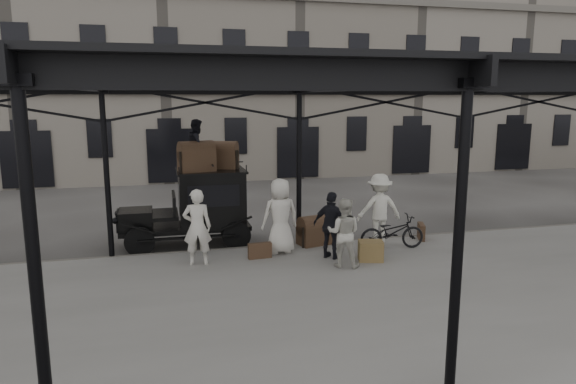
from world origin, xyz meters
The scene contains 18 objects.
ground centered at (0.00, 0.00, 0.00)m, with size 120.00×120.00×0.00m, color #383533.
platform centered at (0.00, -2.00, 0.07)m, with size 28.00×8.00×0.15m, color slate.
canopy centered at (0.00, -1.72, 4.60)m, with size 22.50×9.00×4.74m.
building_frontage centered at (0.00, 18.00, 7.00)m, with size 64.00×8.00×14.00m, color slate.
taxi centered at (-2.63, 3.01, 1.20)m, with size 3.65×1.55×2.18m.
porter_left centered at (-2.88, 0.80, 1.09)m, with size 0.69×0.45×1.88m, color beige.
porter_midleft centered at (0.52, -0.20, 0.99)m, with size 0.81×0.63×1.67m, color beige.
porter_centre centered at (-0.70, 1.26, 1.14)m, with size 0.97×0.63×1.98m, color beige.
porter_official centered at (0.45, 0.48, 1.01)m, with size 1.00×0.42×1.71m, color black.
porter_right centered at (2.23, 1.60, 1.12)m, with size 1.26×0.72×1.94m, color silver.
bicycle centered at (2.30, 0.87, 0.61)m, with size 0.62×1.76×0.93m, color black.
porter_roof centered at (-2.66, 2.91, 2.89)m, with size 0.69×0.54×1.42m, color black.
steamer_trunk_roof_near centered at (-2.71, 2.76, 2.53)m, with size 0.95×0.58×0.69m, color #4B3523, non-canonical shape.
steamer_trunk_roof_far centered at (-1.96, 3.21, 2.50)m, with size 0.89×0.54×0.65m, color #4B3523, non-canonical shape.
steamer_trunk_platform centered at (0.42, 1.80, 0.49)m, with size 0.93×0.57×0.68m, color #4B3523, non-canonical shape.
wicker_hamper centered at (1.34, 0.06, 0.40)m, with size 0.60×0.45×0.50m, color olive.
suitcase_upright centered at (3.53, 1.54, 0.38)m, with size 0.15×0.60×0.45m, color #4B3523.
suitcase_flat centered at (-1.32, 0.90, 0.35)m, with size 0.60×0.15×0.40m, color #4B3523.
Camera 1 is at (-3.66, -11.43, 4.18)m, focal length 32.00 mm.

